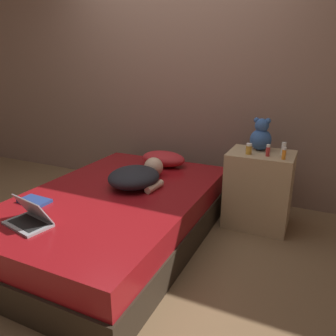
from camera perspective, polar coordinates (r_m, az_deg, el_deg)
ground_plane at (r=2.87m, az=-8.82°, el=-11.94°), size 12.00×12.00×0.00m
wall_back at (r=3.65m, az=2.14°, el=16.15°), size 8.00×0.06×2.60m
bed at (r=2.78m, az=-9.03°, el=-8.25°), size 1.35×2.08×0.42m
nightstand at (r=3.03m, az=15.48°, el=-3.61°), size 0.55×0.42×0.68m
pillow at (r=3.29m, az=-0.81°, el=1.63°), size 0.45×0.28×0.15m
person_lying at (r=2.79m, az=-5.36°, el=-1.37°), size 0.46×0.64×0.18m
laptop at (r=2.33m, az=-22.95°, el=-8.06°), size 0.34×0.25×0.18m
teddy_bear at (r=2.98m, az=15.88°, el=5.36°), size 0.19×0.19×0.29m
bottle_orange at (r=2.77m, az=19.56°, el=2.42°), size 0.03×0.03×0.10m
bottle_amber at (r=2.84m, az=13.91°, el=3.24°), size 0.05×0.05×0.09m
bottle_white at (r=2.90m, az=19.48°, el=3.18°), size 0.04×0.04×0.11m
bottle_red at (r=2.82m, az=17.02°, el=2.94°), size 0.03×0.03×0.10m
book at (r=2.67m, az=-22.21°, el=-5.33°), size 0.24×0.15×0.02m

